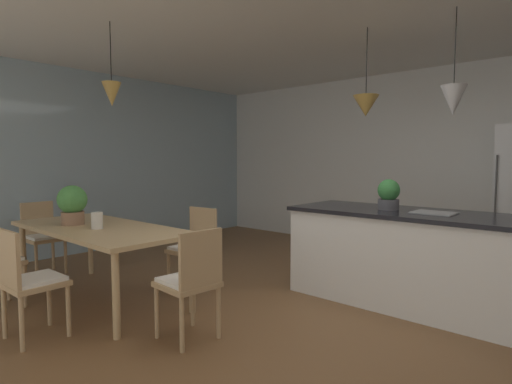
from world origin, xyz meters
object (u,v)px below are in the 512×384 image
object	(u,v)px
chair_window_end	(42,235)
vase_on_dining_table	(97,221)
potted_plant_on_island	(389,194)
chair_kitchen_end	(191,280)
chair_near_right	(28,279)
potted_plant_on_table	(72,203)
kitchen_island	(402,256)
chair_far_right	(195,246)
dining_table	(99,233)

from	to	relation	value
chair_window_end	vase_on_dining_table	xyz separation A→B (m)	(1.53, -0.08, 0.34)
potted_plant_on_island	chair_kitchen_end	bearing A→B (deg)	-110.78
chair_near_right	vase_on_dining_table	world-z (taller)	vase_on_dining_table
potted_plant_on_island	potted_plant_on_table	distance (m)	3.16
chair_near_right	kitchen_island	size ratio (longest dim) A/B	0.41
potted_plant_on_table	chair_window_end	bearing A→B (deg)	173.93
kitchen_island	potted_plant_on_table	xyz separation A→B (m)	(-2.59, -2.01, 0.49)
chair_kitchen_end	chair_far_right	world-z (taller)	same
chair_near_right	kitchen_island	bearing A→B (deg)	56.32
chair_near_right	vase_on_dining_table	xyz separation A→B (m)	(-0.35, 0.75, 0.34)
dining_table	potted_plant_on_island	distance (m)	2.88
chair_near_right	chair_kitchen_end	bearing A→B (deg)	41.17
chair_near_right	vase_on_dining_table	distance (m)	0.89
chair_window_end	dining_table	bearing A→B (deg)	0.06
potted_plant_on_island	potted_plant_on_table	bearing A→B (deg)	-140.48
chair_near_right	kitchen_island	xyz separation A→B (m)	(1.81, 2.72, -0.01)
potted_plant_on_table	vase_on_dining_table	bearing A→B (deg)	5.07
chair_window_end	kitchen_island	xyz separation A→B (m)	(3.69, 1.90, -0.01)
potted_plant_on_table	dining_table	bearing A→B (deg)	21.00
chair_far_right	chair_window_end	bearing A→B (deg)	-156.18
chair_far_right	potted_plant_on_island	world-z (taller)	potted_plant_on_island
dining_table	vase_on_dining_table	size ratio (longest dim) A/B	13.06
potted_plant_on_island	potted_plant_on_table	world-z (taller)	potted_plant_on_island
chair_window_end	potted_plant_on_table	xyz separation A→B (m)	(1.10, -0.12, 0.47)
chair_kitchen_end	potted_plant_on_island	world-z (taller)	potted_plant_on_island
chair_far_right	chair_kitchen_end	bearing A→B (deg)	-41.20
chair_near_right	potted_plant_on_island	distance (m)	3.24
dining_table	chair_far_right	size ratio (longest dim) A/B	2.39
chair_near_right	potted_plant_on_table	bearing A→B (deg)	137.75
chair_window_end	potted_plant_on_island	world-z (taller)	potted_plant_on_island
dining_table	potted_plant_on_table	distance (m)	0.43
kitchen_island	potted_plant_on_table	world-z (taller)	potted_plant_on_table
dining_table	chair_near_right	bearing A→B (deg)	-60.38
chair_near_right	chair_kitchen_end	size ratio (longest dim) A/B	1.00
dining_table	kitchen_island	size ratio (longest dim) A/B	0.98
dining_table	chair_window_end	xyz separation A→B (m)	(-1.41, -0.00, -0.19)
dining_table	chair_far_right	distance (m)	0.97
potted_plant_on_island	vase_on_dining_table	bearing A→B (deg)	-135.53
chair_near_right	chair_window_end	size ratio (longest dim) A/B	1.00
chair_kitchen_end	kitchen_island	xyz separation A→B (m)	(0.87, 1.90, -0.01)
dining_table	potted_plant_on_table	xyz separation A→B (m)	(-0.31, -0.12, 0.28)
kitchen_island	potted_plant_on_table	bearing A→B (deg)	-142.17
kitchen_island	chair_near_right	bearing A→B (deg)	-123.68
chair_kitchen_end	kitchen_island	world-z (taller)	kitchen_island
dining_table	potted_plant_on_table	world-z (taller)	potted_plant_on_table
chair_kitchen_end	chair_far_right	distance (m)	1.26
chair_near_right	potted_plant_on_island	xyz separation A→B (m)	(1.66, 2.72, 0.58)
vase_on_dining_table	kitchen_island	bearing A→B (deg)	42.39
chair_far_right	kitchen_island	world-z (taller)	kitchen_island
chair_window_end	kitchen_island	distance (m)	4.15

